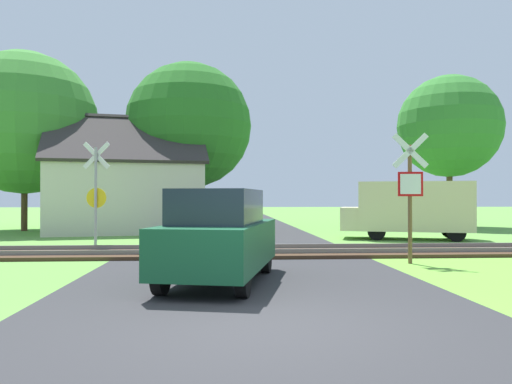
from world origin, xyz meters
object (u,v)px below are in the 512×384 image
(tree_center, at_px, (189,126))
(mail_truck, at_px, (409,208))
(crossing_sign_far, at_px, (96,190))
(house, at_px, (126,194))
(tree_far, at_px, (449,126))
(tree_left, at_px, (25,123))
(stop_sign_near, at_px, (410,189))
(parked_car, at_px, (220,236))

(tree_center, distance_m, mail_truck, 12.07)
(crossing_sign_far, distance_m, house, 8.36)
(tree_far, distance_m, tree_left, 22.24)
(tree_far, height_order, tree_center, tree_center)
(tree_far, height_order, mail_truck, tree_far)
(crossing_sign_far, xyz_separation_m, house, (-0.67, 8.33, -0.05))
(stop_sign_near, bearing_deg, tree_center, -55.21)
(stop_sign_near, bearing_deg, parked_car, 37.96)
(tree_far, bearing_deg, stop_sign_near, -118.01)
(crossing_sign_far, height_order, tree_far, tree_far)
(tree_center, bearing_deg, stop_sign_near, -65.33)
(tree_center, relative_size, mail_truck, 1.64)
(house, xyz_separation_m, tree_center, (2.92, 1.44, 3.53))
(crossing_sign_far, distance_m, mail_truck, 11.70)
(house, bearing_deg, stop_sign_near, -64.27)
(tree_left, bearing_deg, house, -7.63)
(parked_car, bearing_deg, tree_center, 108.67)
(stop_sign_near, height_order, tree_left, tree_left)
(stop_sign_near, relative_size, mail_truck, 0.62)
(house, distance_m, mail_truck, 13.15)
(crossing_sign_far, bearing_deg, tree_far, 39.24)
(tree_center, distance_m, parked_car, 17.06)
(tree_left, height_order, mail_truck, tree_left)
(tree_center, bearing_deg, mail_truck, -37.03)
(house, distance_m, tree_far, 17.67)
(tree_center, relative_size, parked_car, 2.02)
(stop_sign_near, relative_size, tree_left, 0.37)
(crossing_sign_far, relative_size, house, 0.42)
(stop_sign_near, height_order, house, house)
(crossing_sign_far, relative_size, tree_center, 0.40)
(tree_far, relative_size, tree_center, 0.97)
(stop_sign_near, distance_m, tree_center, 15.71)
(parked_car, bearing_deg, mail_truck, 65.10)
(tree_far, relative_size, parked_car, 1.96)
(mail_truck, bearing_deg, house, 82.87)
(house, bearing_deg, tree_left, 161.37)
(tree_left, bearing_deg, parked_car, -58.11)
(house, relative_size, tree_center, 0.96)
(crossing_sign_far, bearing_deg, house, 101.17)
(tree_center, bearing_deg, house, -153.66)
(tree_center, bearing_deg, parked_car, -83.93)
(parked_car, bearing_deg, tree_left, 134.49)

